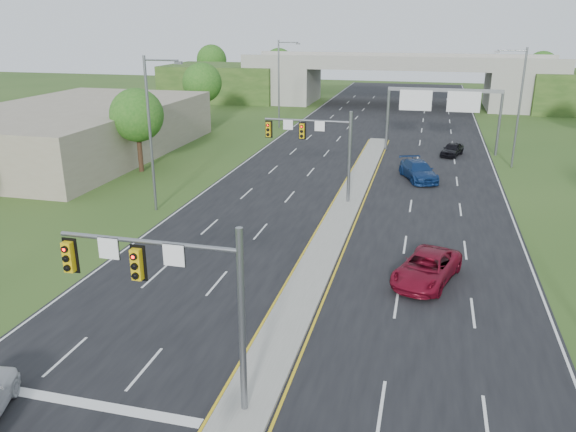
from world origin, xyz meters
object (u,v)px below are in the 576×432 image
at_px(signal_mast_near, 177,286).
at_px(car_far_c, 452,149).
at_px(sign_gantry, 442,103).
at_px(overpass, 398,83).
at_px(car_far_b, 418,171).
at_px(car_far_a, 427,268).
at_px(signal_mast_far, 320,141).

relative_size(signal_mast_near, car_far_c, 1.77).
bearing_deg(sign_gantry, overpass, 100.79).
xyz_separation_m(signal_mast_near, car_far_c, (10.34, 43.65, -4.03)).
height_order(sign_gantry, car_far_b, sign_gantry).
xyz_separation_m(signal_mast_near, sign_gantry, (8.95, 44.99, 0.51)).
relative_size(sign_gantry, overpass, 0.14).
distance_m(sign_gantry, overpass, 35.75).
xyz_separation_m(overpass, car_far_a, (6.04, -67.53, -2.77)).
bearing_deg(car_far_b, sign_gantry, 61.17).
bearing_deg(sign_gantry, signal_mast_far, -114.11).
bearing_deg(car_far_b, signal_mast_near, -122.69).
height_order(sign_gantry, car_far_c, sign_gantry).
xyz_separation_m(signal_mast_near, overpass, (2.26, 80.07, -1.17)).
xyz_separation_m(sign_gantry, overpass, (-6.68, 35.08, -1.69)).
xyz_separation_m(sign_gantry, car_far_b, (-1.72, -11.67, -4.41)).
height_order(signal_mast_near, signal_mast_far, same).
relative_size(overpass, car_far_a, 14.53).
xyz_separation_m(overpass, car_far_b, (4.96, -46.75, -2.73)).
bearing_deg(overpass, car_far_c, -77.50).
distance_m(car_far_a, car_far_c, 31.18).
bearing_deg(signal_mast_near, overpass, 88.38).
bearing_deg(signal_mast_near, signal_mast_far, 90.00).
relative_size(signal_mast_near, signal_mast_far, 1.00).
bearing_deg(signal_mast_near, car_far_b, 77.76).
bearing_deg(overpass, signal_mast_far, -92.35).
xyz_separation_m(car_far_a, car_far_c, (2.04, 31.11, -0.09)).
relative_size(car_far_b, car_far_c, 1.40).
distance_m(signal_mast_near, sign_gantry, 45.88).
height_order(signal_mast_far, overpass, overpass).
height_order(signal_mast_far, car_far_a, signal_mast_far).
xyz_separation_m(signal_mast_far, car_far_b, (7.23, 8.33, -3.90)).
relative_size(signal_mast_near, car_far_b, 1.26).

